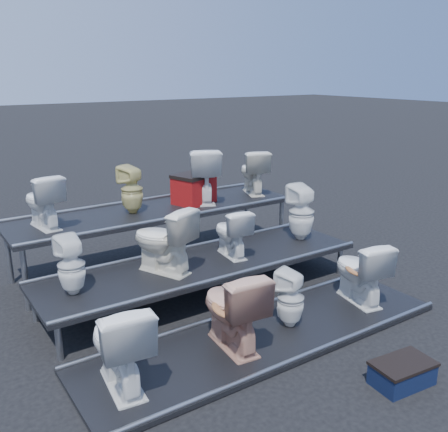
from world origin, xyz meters
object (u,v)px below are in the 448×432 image
toilet_6 (231,232)px  toilet_9 (132,190)px  toilet_3 (360,271)px  toilet_10 (204,175)px  red_crate (194,190)px  toilet_11 (253,172)px  toilet_2 (291,298)px  toilet_1 (232,308)px  toilet_0 (119,344)px  step_stool (402,374)px  toilet_4 (71,265)px  toilet_7 (301,212)px  toilet_5 (163,240)px  toilet_8 (43,201)px

toilet_6 → toilet_9: (-0.80, 1.30, 0.42)m
toilet_3 → toilet_10: 2.80m
red_crate → toilet_11: bearing=-16.5°
toilet_2 → red_crate: bearing=-117.6°
toilet_6 → toilet_11: 1.91m
toilet_9 → toilet_2: bearing=82.0°
toilet_1 → toilet_3: size_ratio=1.08×
toilet_0 → step_stool: bearing=155.1°
toilet_1 → toilet_6: size_ratio=1.35×
toilet_0 → toilet_2: (2.00, 0.00, -0.10)m
toilet_1 → toilet_10: (1.27, 2.60, 0.79)m
toilet_11 → toilet_10: bearing=20.9°
toilet_9 → step_stool: size_ratio=1.22×
toilet_4 → toilet_10: size_ratio=0.79×
toilet_1 → toilet_7: 2.49m
toilet_3 → toilet_10: toilet_10 is taller
toilet_7 → toilet_2: bearing=48.7°
toilet_0 → toilet_1: 1.22m
toilet_1 → toilet_6: bearing=-118.6°
toilet_7 → toilet_11: toilet_11 is taller
toilet_11 → step_stool: (-1.22, -3.94, -1.12)m
toilet_6 → step_stool: 2.73m
toilet_0 → toilet_10: 3.68m
red_crate → toilet_3: bearing=-90.0°
toilet_1 → toilet_2: (0.78, 0.00, -0.10)m
toilet_5 → red_crate: size_ratio=1.45×
toilet_6 → toilet_1: bearing=62.8°
toilet_1 → toilet_7: toilet_7 is taller
toilet_7 → toilet_9: 2.42m
toilet_2 → red_crate: (0.29, 2.58, 0.67)m
toilet_3 → toilet_10: (-0.63, 2.60, 0.82)m
toilet_6 → toilet_10: bearing=-99.4°
toilet_10 → step_stool: bearing=110.8°
red_crate → toilet_6: bearing=-116.1°
toilet_8 → toilet_6: bearing=140.0°
toilet_5 → toilet_0: bearing=25.6°
toilet_2 → toilet_6: size_ratio=1.03×
toilet_0 → toilet_8: (0.09, 2.60, 0.72)m
toilet_4 → toilet_5: 1.10m
toilet_1 → toilet_5: 1.36m
toilet_5 → toilet_6: 0.99m
toilet_1 → toilet_4: (-1.21, 1.30, 0.30)m
toilet_4 → toilet_10: toilet_10 is taller
toilet_0 → toilet_8: toilet_8 is taller
toilet_7 → toilet_11: bearing=-90.9°
toilet_0 → toilet_5: toilet_5 is taller
toilet_2 → toilet_6: (0.10, 1.30, 0.39)m
toilet_1 → toilet_6: toilet_6 is taller
toilet_8 → toilet_11: 3.34m
toilet_11 → step_stool: 4.28m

